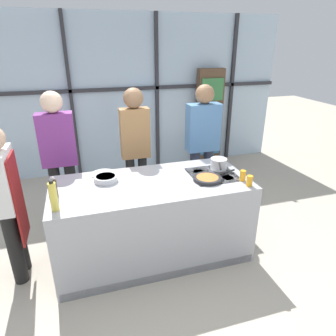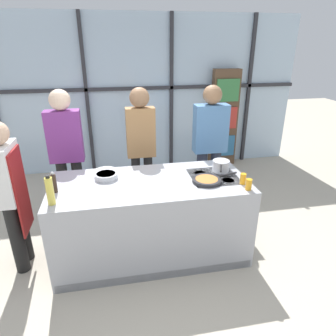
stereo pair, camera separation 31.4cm
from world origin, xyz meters
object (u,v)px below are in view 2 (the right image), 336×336
object	(u,v)px
spectator_center_right	(210,142)
oil_bottle	(50,191)
chef	(10,190)
white_plate	(106,171)
mixing_bowl	(106,176)
saucepan	(221,166)
juice_glass_near	(249,184)
juice_glass_far	(243,179)
pepper_grinder	(54,183)
frying_pan	(207,180)
spectator_center_left	(141,144)
spectator_far_left	(67,150)

from	to	relation	value
spectator_center_right	oil_bottle	world-z (taller)	spectator_center_right
chef	spectator_center_right	world-z (taller)	spectator_center_right
white_plate	mixing_bowl	distance (m)	0.19
saucepan	oil_bottle	xyz separation A→B (m)	(-1.81, -0.44, 0.07)
chef	juice_glass_near	size ratio (longest dim) A/B	14.22
juice_glass_far	saucepan	bearing A→B (deg)	107.88
white_plate	pepper_grinder	distance (m)	0.66
mixing_bowl	pepper_grinder	world-z (taller)	pepper_grinder
frying_pan	pepper_grinder	bearing A→B (deg)	177.82
mixing_bowl	spectator_center_left	bearing A→B (deg)	56.65
spectator_far_left	mixing_bowl	xyz separation A→B (m)	(0.49, -0.71, -0.09)
spectator_far_left	spectator_center_left	bearing A→B (deg)	-180.00
mixing_bowl	oil_bottle	bearing A→B (deg)	-135.91
spectator_center_left	mixing_bowl	distance (m)	0.86
saucepan	spectator_far_left	bearing A→B (deg)	157.32
chef	frying_pan	distance (m)	2.04
spectator_center_left	white_plate	bearing A→B (deg)	47.64
juice_glass_near	juice_glass_far	distance (m)	0.14
saucepan	mixing_bowl	xyz separation A→B (m)	(-1.31, 0.04, -0.04)
saucepan	pepper_grinder	world-z (taller)	pepper_grinder
spectator_center_left	frying_pan	bearing A→B (deg)	121.20
frying_pan	spectator_center_right	bearing A→B (deg)	70.61
saucepan	oil_bottle	size ratio (longest dim) A/B	1.18
chef	mixing_bowl	xyz separation A→B (m)	(0.96, 0.11, 0.03)
juice_glass_near	spectator_center_left	bearing A→B (deg)	127.51
spectator_center_left	juice_glass_near	bearing A→B (deg)	127.51
saucepan	oil_bottle	bearing A→B (deg)	-166.45
spectator_far_left	juice_glass_near	distance (m)	2.29
spectator_far_left	white_plate	distance (m)	0.72
spectator_center_right	white_plate	bearing A→B (deg)	20.00
juice_glass_far	oil_bottle	bearing A→B (deg)	-177.75
spectator_far_left	spectator_center_left	distance (m)	0.96
frying_pan	juice_glass_far	size ratio (longest dim) A/B	4.70
saucepan	juice_glass_near	xyz separation A→B (m)	(0.12, -0.50, -0.01)
white_plate	pepper_grinder	world-z (taller)	pepper_grinder
mixing_bowl	oil_bottle	size ratio (longest dim) A/B	0.86
frying_pan	saucepan	bearing A→B (deg)	45.46
spectator_center_left	mixing_bowl	xyz separation A→B (m)	(-0.47, -0.71, -0.11)
oil_bottle	frying_pan	bearing A→B (deg)	6.93
pepper_grinder	oil_bottle	bearing A→B (deg)	-87.71
mixing_bowl	spectator_far_left	bearing A→B (deg)	124.63
oil_bottle	spectator_far_left	bearing A→B (deg)	89.70
pepper_grinder	juice_glass_near	world-z (taller)	pepper_grinder
chef	white_plate	distance (m)	1.00
oil_bottle	juice_glass_near	world-z (taller)	oil_bottle
oil_bottle	pepper_grinder	distance (m)	0.25
spectator_center_right	mixing_bowl	size ratio (longest dim) A/B	7.16
saucepan	juice_glass_far	distance (m)	0.38
spectator_center_right	juice_glass_far	world-z (taller)	spectator_center_right
saucepan	juice_glass_far	bearing A→B (deg)	-72.12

